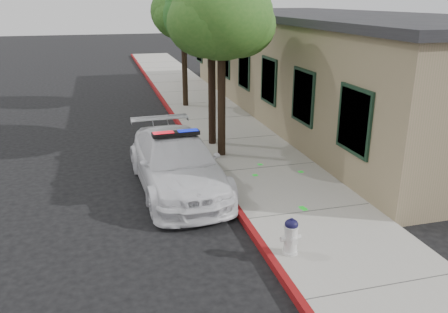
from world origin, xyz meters
TOP-DOWN VIEW (x-y plane):
  - ground at (0.00, 0.00)m, footprint 120.00×120.00m
  - sidewalk at (1.60, 3.00)m, footprint 3.20×60.00m
  - red_curb at (0.06, 3.00)m, footprint 0.14×60.00m
  - clapboard_building at (6.69, 9.00)m, footprint 7.30×20.89m
  - police_car at (-1.04, 2.46)m, footprint 2.28×5.14m
  - fire_hydrant at (0.46, -1.59)m, footprint 0.41×0.36m
  - street_tree_near at (0.71, 4.45)m, footprint 3.25×2.98m
  - street_tree_mid at (0.72, 5.71)m, footprint 3.12×2.91m
  - street_tree_far at (0.94, 11.61)m, footprint 2.90×2.86m

SIDE VIEW (x-z plane):
  - ground at x=0.00m, z-range 0.00..0.00m
  - sidewalk at x=1.60m, z-range 0.00..0.15m
  - red_curb at x=0.06m, z-range 0.00..0.16m
  - fire_hydrant at x=0.46m, z-range 0.15..0.89m
  - police_car at x=-1.04m, z-range -0.06..1.53m
  - clapboard_building at x=6.69m, z-range 0.01..4.25m
  - street_tree_far at x=0.94m, z-range 1.49..6.80m
  - street_tree_near at x=0.71m, z-range 1.49..6.95m
  - street_tree_mid at x=0.72m, z-range 1.56..7.12m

